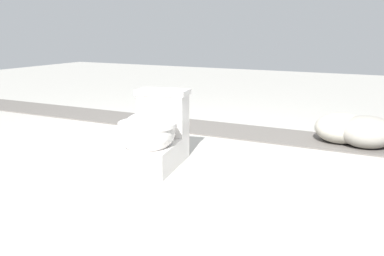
% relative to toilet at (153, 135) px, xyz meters
% --- Properties ---
extents(ground_plane, '(14.00, 14.00, 0.00)m').
position_rel_toilet_xyz_m(ground_plane, '(-0.11, 0.09, -0.22)').
color(ground_plane, '#A8A59E').
extents(gravel_strip, '(0.56, 8.00, 0.01)m').
position_rel_toilet_xyz_m(gravel_strip, '(-1.23, 0.59, -0.21)').
color(gravel_strip, '#605B56').
rests_on(gravel_strip, ground).
extents(toilet, '(0.69, 0.49, 0.52)m').
position_rel_toilet_xyz_m(toilet, '(0.00, 0.00, 0.00)').
color(toilet, white).
rests_on(toilet, ground).
extents(boulder_near, '(0.62, 0.62, 0.26)m').
position_rel_toilet_xyz_m(boulder_near, '(-1.20, 1.25, -0.09)').
color(boulder_near, gray).
rests_on(boulder_near, ground).
extents(boulder_far, '(0.62, 0.61, 0.25)m').
position_rel_toilet_xyz_m(boulder_far, '(-1.26, 1.04, -0.10)').
color(boulder_far, '#ADA899').
rests_on(boulder_far, ground).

